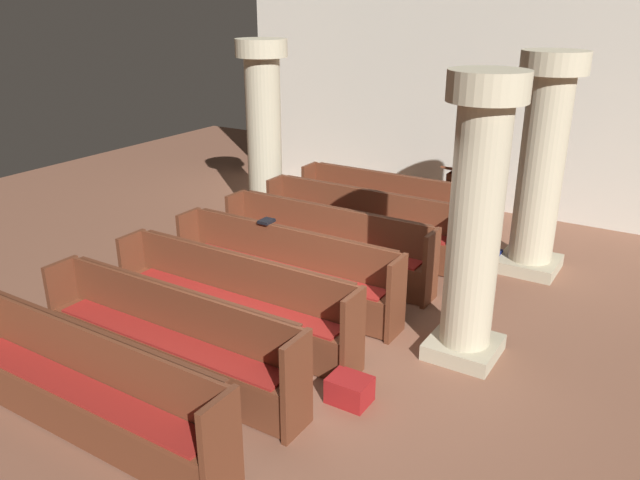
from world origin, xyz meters
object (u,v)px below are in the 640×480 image
(pew_row_2, at_px, (326,242))
(pillar_far_side, at_px, (264,127))
(pillar_aisle_rear, at_px, (476,218))
(lectern, at_px, (455,201))
(pew_row_1, at_px, (361,221))
(hymn_book, at_px, (267,221))
(pew_row_6, at_px, (85,385))
(pew_row_4, at_px, (233,297))
(pew_row_5, at_px, (169,335))
(pillar_aisle_side, at_px, (542,162))
(pew_row_0, at_px, (390,204))
(pew_row_3, at_px, (284,267))
(kneeler_box_navy, at_px, (487,257))
(kneeler_box_red, at_px, (350,390))

(pew_row_2, xyz_separation_m, pillar_far_side, (-2.36, 1.76, 1.10))
(pillar_aisle_rear, height_order, lectern, pillar_aisle_rear)
(pillar_far_side, relative_size, pillar_aisle_rear, 1.00)
(pew_row_1, xyz_separation_m, hymn_book, (-0.40, -1.87, 0.49))
(pew_row_6, xyz_separation_m, pillar_aisle_rear, (2.41, 3.11, 1.10))
(pew_row_4, relative_size, pew_row_5, 1.00)
(pew_row_1, height_order, pew_row_2, same)
(pew_row_1, xyz_separation_m, pillar_aisle_side, (2.41, 0.74, 1.10))
(pew_row_0, xyz_separation_m, pew_row_3, (0.00, -3.09, 0.00))
(pew_row_3, height_order, pillar_aisle_side, pillar_aisle_side)
(pillar_aisle_side, distance_m, lectern, 2.34)
(pew_row_5, relative_size, kneeler_box_navy, 8.47)
(pillar_far_side, bearing_deg, kneeler_box_red, -45.57)
(pew_row_0, distance_m, kneeler_box_navy, 1.92)
(pew_row_6, bearing_deg, pew_row_1, 90.00)
(pew_row_4, bearing_deg, kneeler_box_navy, 63.67)
(pew_row_1, distance_m, pew_row_3, 2.06)
(pew_row_0, bearing_deg, pew_row_1, -90.00)
(pillar_aisle_side, distance_m, hymn_book, 3.89)
(lectern, bearing_deg, hymn_book, -107.38)
(pew_row_2, relative_size, pew_row_4, 1.00)
(pillar_far_side, distance_m, pillar_aisle_rear, 5.52)
(pew_row_0, xyz_separation_m, pew_row_5, (0.00, -5.15, 0.00))
(pew_row_3, height_order, hymn_book, hymn_book)
(pew_row_0, bearing_deg, pew_row_3, -90.00)
(pew_row_4, relative_size, pillar_aisle_side, 1.04)
(kneeler_box_red, bearing_deg, pew_row_2, 125.76)
(pew_row_1, bearing_deg, pew_row_2, -90.00)
(hymn_book, bearing_deg, kneeler_box_red, -36.53)
(pew_row_6, distance_m, hymn_book, 3.34)
(pew_row_3, xyz_separation_m, hymn_book, (-0.40, 0.19, 0.49))
(pew_row_5, relative_size, pillar_aisle_side, 1.04)
(pew_row_2, xyz_separation_m, lectern, (0.80, 2.99, -0.07))
(pew_row_0, bearing_deg, pew_row_4, -90.00)
(pew_row_0, distance_m, pew_row_3, 3.09)
(pillar_aisle_side, height_order, kneeler_box_red, pillar_aisle_side)
(pew_row_2, bearing_deg, pew_row_3, -90.00)
(pew_row_1, distance_m, pillar_far_side, 2.71)
(pillar_far_side, bearing_deg, pew_row_6, -68.10)
(pew_row_2, distance_m, lectern, 3.09)
(pillar_far_side, height_order, lectern, pillar_far_side)
(pew_row_1, bearing_deg, pew_row_5, -90.00)
(pillar_aisle_side, bearing_deg, hymn_book, -137.23)
(pew_row_5, bearing_deg, pew_row_1, 90.00)
(kneeler_box_navy, bearing_deg, pillar_aisle_rear, -77.61)
(pew_row_2, distance_m, pew_row_6, 4.12)
(kneeler_box_red, bearing_deg, pew_row_0, 111.36)
(pew_row_0, distance_m, lectern, 1.22)
(pew_row_5, bearing_deg, lectern, 82.54)
(pew_row_3, height_order, pew_row_4, same)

